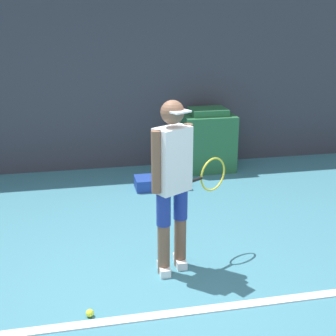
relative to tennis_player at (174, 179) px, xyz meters
The scene contains 7 objects.
ground_plane 1.04m from the tennis_player, 129.06° to the right, with size 24.00×24.00×0.00m, color teal.
back_wall 3.44m from the tennis_player, 94.31° to the left, with size 24.00×0.10×3.05m.
court_baseline 1.23m from the tennis_player, 108.95° to the right, with size 21.60×0.10×0.01m.
tennis_player is the anchor object (origin of this frame).
tennis_ball 1.41m from the tennis_player, 143.76° to the right, with size 0.07×0.07×0.07m.
covered_chair 3.23m from the tennis_player, 67.83° to the left, with size 0.82×0.64×1.01m.
equipment_bag 2.44m from the tennis_player, 82.22° to the left, with size 0.77×0.36×0.17m.
Camera 1 is at (-0.63, -3.75, 2.47)m, focal length 50.00 mm.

